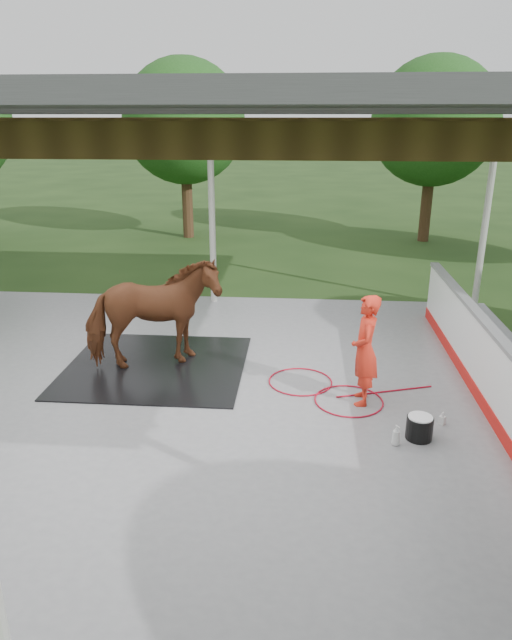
# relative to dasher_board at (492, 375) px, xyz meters

# --- Properties ---
(ground) EXTENTS (100.00, 100.00, 0.00)m
(ground) POSITION_rel_dasher_board_xyz_m (-4.60, 0.00, -0.59)
(ground) COLOR #1E3814
(concrete_slab) EXTENTS (12.00, 10.00, 0.05)m
(concrete_slab) POSITION_rel_dasher_board_xyz_m (-4.60, 0.00, -0.57)
(concrete_slab) COLOR slate
(concrete_slab) RESTS_ON ground
(pavilion_structure) EXTENTS (12.60, 10.60, 4.05)m
(pavilion_structure) POSITION_rel_dasher_board_xyz_m (-4.60, -0.00, 3.37)
(pavilion_structure) COLOR beige
(pavilion_structure) RESTS_ON ground
(dasher_board) EXTENTS (0.16, 8.00, 1.15)m
(dasher_board) POSITION_rel_dasher_board_xyz_m (0.00, 0.00, 0.00)
(dasher_board) COLOR red
(dasher_board) RESTS_ON concrete_slab
(tree_belt) EXTENTS (28.00, 28.00, 5.80)m
(tree_belt) POSITION_rel_dasher_board_xyz_m (-4.30, 0.90, 3.20)
(tree_belt) COLOR #382314
(tree_belt) RESTS_ON ground
(rubber_mat) EXTENTS (2.91, 2.73, 0.02)m
(rubber_mat) POSITION_rel_dasher_board_xyz_m (-5.02, 1.08, -0.53)
(rubber_mat) COLOR black
(rubber_mat) RESTS_ON concrete_slab
(horse) EXTENTS (2.32, 1.67, 1.79)m
(horse) POSITION_rel_dasher_board_xyz_m (-5.02, 1.08, 0.37)
(horse) COLOR brown
(horse) RESTS_ON rubber_mat
(handler) EXTENTS (0.41, 0.61, 1.61)m
(handler) POSITION_rel_dasher_board_xyz_m (-1.74, 0.11, 0.26)
(handler) COLOR red
(handler) RESTS_ON concrete_slab
(wash_bucket) EXTENTS (0.34, 0.34, 0.32)m
(wash_bucket) POSITION_rel_dasher_board_xyz_m (-1.10, -0.85, -0.38)
(wash_bucket) COLOR black
(wash_bucket) RESTS_ON concrete_slab
(soap_bottle_a) EXTENTS (0.14, 0.15, 0.27)m
(soap_bottle_a) POSITION_rel_dasher_board_xyz_m (-1.42, -1.03, -0.41)
(soap_bottle_a) COLOR silver
(soap_bottle_a) RESTS_ON concrete_slab
(soap_bottle_b) EXTENTS (0.11, 0.11, 0.18)m
(soap_bottle_b) POSITION_rel_dasher_board_xyz_m (-0.72, -0.45, -0.46)
(soap_bottle_b) COLOR #338CD8
(soap_bottle_b) RESTS_ON concrete_slab
(hose_coil) EXTENTS (2.51, 1.58, 0.02)m
(hose_coil) POSITION_rel_dasher_board_xyz_m (-2.26, 0.39, -0.53)
(hose_coil) COLOR #A80C21
(hose_coil) RESTS_ON concrete_slab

